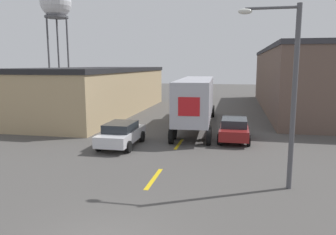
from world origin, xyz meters
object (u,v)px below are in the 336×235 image
(parked_car_left_far, at_px, (121,134))
(street_lamp, at_px, (287,84))
(semi_truck, at_px, (197,98))
(parked_car_right_mid, at_px, (234,129))
(water_tower, at_px, (56,4))

(parked_car_left_far, height_order, street_lamp, street_lamp)
(semi_truck, bearing_deg, parked_car_right_mid, -58.42)
(parked_car_right_mid, distance_m, water_tower, 42.24)
(semi_truck, distance_m, parked_car_right_mid, 5.62)
(semi_truck, height_order, parked_car_right_mid, semi_truck)
(parked_car_right_mid, relative_size, parked_car_left_far, 1.00)
(parked_car_right_mid, xyz_separation_m, water_tower, (-28.64, 27.79, 13.83))
(semi_truck, height_order, street_lamp, street_lamp)
(semi_truck, height_order, parked_car_left_far, semi_truck)
(parked_car_left_far, distance_m, street_lamp, 10.91)
(parked_car_right_mid, distance_m, parked_car_left_far, 7.50)
(street_lamp, bearing_deg, parked_car_right_mid, 103.45)
(water_tower, height_order, street_lamp, water_tower)
(parked_car_right_mid, xyz_separation_m, parked_car_left_far, (-6.86, -3.03, 0.00))
(parked_car_right_mid, bearing_deg, street_lamp, -76.55)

